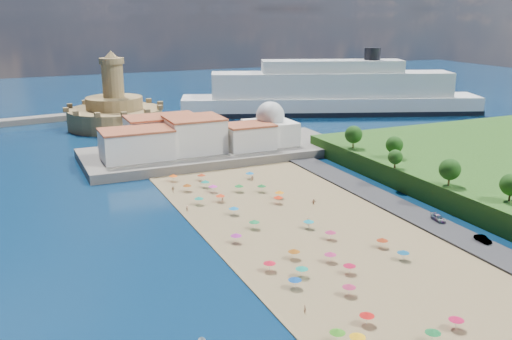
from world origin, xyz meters
name	(u,v)px	position (x,y,z in m)	size (l,w,h in m)	color
ground	(285,233)	(0.00, 0.00, 0.00)	(700.00, 700.00, 0.00)	#071938
terrace	(215,152)	(10.00, 73.00, 1.50)	(90.00, 36.00, 3.00)	#59544C
jetty	(131,138)	(-12.00, 108.00, 1.20)	(18.00, 70.00, 2.40)	#59544C
waterfront_buildings	(178,137)	(-3.05, 73.64, 7.88)	(57.00, 29.00, 11.00)	silver
domed_building	(270,127)	(30.00, 71.00, 8.97)	(16.00, 16.00, 15.00)	silver
fortress	(115,112)	(-12.00, 138.00, 6.68)	(40.00, 40.00, 32.40)	#A78653
cruise_ship	(331,95)	(89.67, 127.75, 9.33)	(142.58, 70.70, 31.52)	black
beach_parasols	(294,239)	(-2.10, -8.59, 2.15)	(31.36, 117.98, 2.20)	gray
beachgoers	(257,214)	(-1.98, 11.28, 1.12)	(32.62, 98.10, 1.87)	tan
parked_cars	(479,237)	(36.00, -22.46, 1.38)	(2.69, 33.61, 1.39)	gray
hillside_trees	(463,172)	(47.71, -4.03, 9.98)	(11.51, 109.46, 7.27)	#382314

